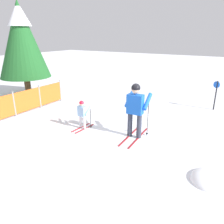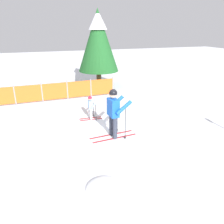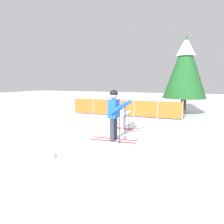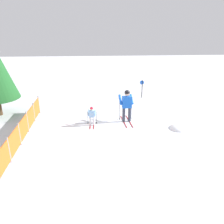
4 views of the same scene
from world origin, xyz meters
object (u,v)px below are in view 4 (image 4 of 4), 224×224
(skier_adult, at_px, (127,103))
(trail_marker, at_px, (142,87))
(safety_fence, at_px, (24,128))
(skier_child, at_px, (92,115))

(skier_adult, distance_m, trail_marker, 4.50)
(skier_adult, bearing_deg, safety_fence, 103.12)
(safety_fence, height_order, trail_marker, trail_marker)
(skier_adult, bearing_deg, trail_marker, -26.17)
(skier_child, xyz_separation_m, trail_marker, (4.53, -3.45, 0.21))
(skier_adult, height_order, trail_marker, skier_adult)
(skier_adult, relative_size, trail_marker, 1.37)
(skier_child, height_order, trail_marker, trail_marker)
(skier_adult, xyz_separation_m, safety_fence, (-1.50, 4.74, -0.52))
(trail_marker, bearing_deg, skier_child, 142.75)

